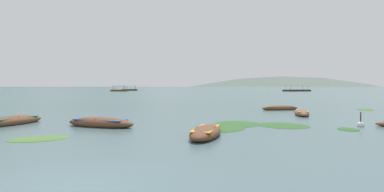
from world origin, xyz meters
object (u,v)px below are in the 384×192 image
ferry_0 (120,90)px  ferry_2 (129,90)px  mooring_buoy (361,125)px  rowboat_7 (302,113)px  ferry_1 (297,90)px  rowboat_0 (206,132)px  rowboat_6 (280,108)px  rowboat_1 (100,123)px  rowboat_4 (14,121)px

ferry_0 → ferry_2: bearing=90.9°
ferry_2 → mooring_buoy: ferry_2 is taller
rowboat_7 → ferry_1: size_ratio=0.30×
mooring_buoy → ferry_0: bearing=111.1°
rowboat_0 → rowboat_7: 12.68m
rowboat_6 → rowboat_7: size_ratio=1.06×
rowboat_0 → mooring_buoy: (8.75, 3.51, -0.10)m
ferry_2 → mooring_buoy: size_ratio=8.40×
rowboat_1 → rowboat_7: 15.18m
ferry_1 → rowboat_7: bearing=-107.7°
ferry_1 → mooring_buoy: 117.26m
rowboat_1 → ferry_0: 113.61m
rowboat_4 → rowboat_7: (19.01, 6.00, -0.02)m
rowboat_7 → rowboat_1: bearing=-153.4°
rowboat_4 → rowboat_7: rowboat_4 is taller
rowboat_6 → mooring_buoy: size_ratio=3.97×
rowboat_4 → ferry_2: bearing=100.0°
rowboat_1 → rowboat_7: rowboat_1 is taller
rowboat_0 → mooring_buoy: size_ratio=4.12×
mooring_buoy → rowboat_1: bearing=-179.0°
rowboat_6 → ferry_1: bearing=71.3°
ferry_0 → mooring_buoy: size_ratio=7.84×
ferry_0 → mooring_buoy: 117.82m
rowboat_0 → ferry_0: size_ratio=0.52×
ferry_0 → ferry_1: bearing=2.0°
rowboat_1 → mooring_buoy: 14.61m
rowboat_0 → ferry_1: bearing=70.3°
rowboat_1 → rowboat_6: bearing=42.1°
mooring_buoy → rowboat_4: bearing=178.4°
rowboat_0 → rowboat_4: bearing=160.2°
rowboat_4 → ferry_1: (52.85, 112.02, 0.24)m
rowboat_4 → mooring_buoy: (20.06, -0.56, -0.11)m
rowboat_0 → rowboat_6: 16.97m
rowboat_4 → ferry_1: bearing=64.7°
rowboat_4 → ferry_2: ferry_2 is taller
rowboat_1 → mooring_buoy: mooring_buoy is taller
ferry_0 → ferry_1: 75.29m
rowboat_0 → rowboat_6: (7.42, 15.26, -0.02)m
ferry_1 → rowboat_0: bearing=-109.7°
rowboat_0 → rowboat_4: (-11.30, 4.07, 0.01)m
rowboat_7 → mooring_buoy: (1.04, -6.56, -0.08)m
rowboat_1 → rowboat_4: size_ratio=1.06×
ferry_1 → mooring_buoy: size_ratio=12.51×
rowboat_4 → mooring_buoy: 20.06m
rowboat_1 → ferry_2: bearing=102.2°
rowboat_7 → mooring_buoy: bearing=-81.0°
rowboat_4 → ferry_0: 111.62m
rowboat_4 → rowboat_7: 19.94m
rowboat_1 → ferry_1: 122.37m
rowboat_1 → mooring_buoy: size_ratio=4.70×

